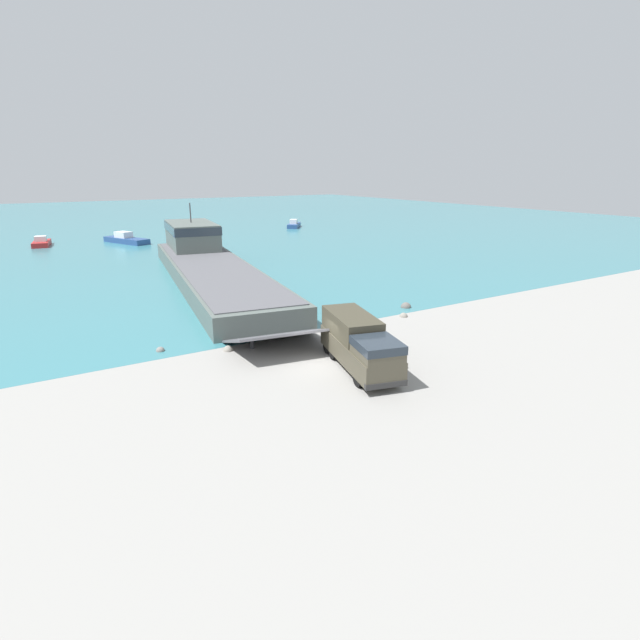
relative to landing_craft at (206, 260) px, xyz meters
name	(u,v)px	position (x,y,z in m)	size (l,w,h in m)	color
ground_plane	(314,362)	(-3.18, -28.61, -1.76)	(240.00, 240.00, 0.00)	gray
water_surface	(91,224)	(-3.18, 66.88, -1.76)	(240.00, 180.00, 0.01)	teal
landing_craft	(206,260)	(0.00, 0.00, 0.00)	(13.57, 44.09, 7.43)	#56605B
military_truck	(359,343)	(-1.31, -30.74, -0.19)	(4.23, 8.26, 2.98)	#4C4738
soldier_on_ramp	(372,338)	(0.99, -29.00, -0.81)	(0.50, 0.43, 1.65)	#566042
moored_boat_a	(294,225)	(31.72, 38.20, -1.20)	(5.36, 6.28, 1.69)	navy
moored_boat_b	(126,239)	(-2.39, 32.32, -1.17)	(5.89, 9.17, 1.78)	navy
moored_boat_c	(41,243)	(-14.30, 35.69, -1.24)	(3.12, 6.13, 1.58)	#B22323
mooring_bollard	(252,343)	(-5.38, -24.31, -1.37)	(0.33, 0.33, 0.73)	#333338
shoreline_rock_a	(403,317)	(8.09, -23.79, -1.76)	(0.66, 0.66, 0.66)	gray
shoreline_rock_b	(160,351)	(-10.71, -21.63, -1.76)	(0.56, 0.56, 0.56)	gray
shoreline_rock_c	(228,351)	(-6.88, -23.86, -1.76)	(0.68, 0.68, 0.68)	gray
shoreline_rock_d	(406,307)	(10.13, -21.71, -1.76)	(0.89, 0.89, 0.89)	#66605B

